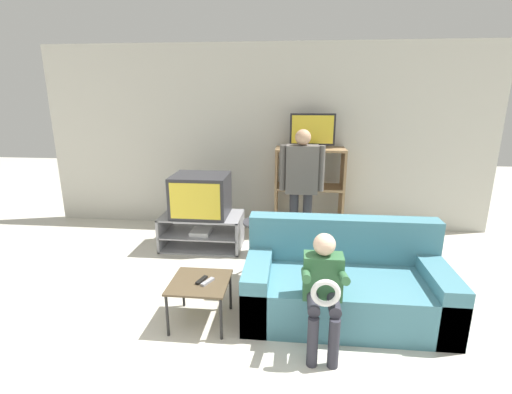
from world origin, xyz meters
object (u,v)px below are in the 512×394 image
(television_flat, at_px, (312,132))
(remote_control_black, at_px, (202,280))
(media_shelf, at_px, (309,191))
(television_main, at_px, (201,195))
(snack_table, at_px, (200,285))
(person_standing_adult, at_px, (302,180))
(folding_stool, at_px, (262,232))
(couch, at_px, (344,285))
(remote_control_white, at_px, (208,282))
(person_seated_child, at_px, (323,285))
(tv_stand, at_px, (202,231))

(television_flat, relative_size, remote_control_black, 4.17)
(media_shelf, bearing_deg, television_main, -154.56)
(snack_table, relative_size, person_standing_adult, 0.32)
(television_flat, bearing_deg, remote_control_black, -113.38)
(folding_stool, distance_m, person_standing_adult, 0.96)
(couch, bearing_deg, person_standing_adult, 106.07)
(folding_stool, distance_m, snack_table, 0.95)
(television_main, xyz_separation_m, remote_control_black, (0.40, -1.63, -0.29))
(remote_control_white, bearing_deg, couch, 40.38)
(folding_stool, distance_m, person_seated_child, 1.18)
(remote_control_white, bearing_deg, remote_control_black, -176.17)
(folding_stool, bearing_deg, snack_table, -119.51)
(couch, xyz_separation_m, person_seated_child, (-0.23, -0.51, 0.27))
(tv_stand, distance_m, television_main, 0.48)
(snack_table, bearing_deg, remote_control_black, 9.09)
(television_main, relative_size, television_flat, 1.15)
(remote_control_black, bearing_deg, folding_stool, 79.67)
(television_flat, height_order, remote_control_white, television_flat)
(folding_stool, height_order, couch, couch)
(television_flat, xyz_separation_m, couch, (0.24, -2.01, -1.16))
(tv_stand, relative_size, couch, 0.58)
(television_main, relative_size, folding_stool, 1.04)
(person_standing_adult, distance_m, person_seated_child, 1.87)
(tv_stand, xyz_separation_m, television_flat, (1.39, 0.66, 1.22))
(tv_stand, height_order, folding_stool, folding_stool)
(person_standing_adult, bearing_deg, tv_stand, 178.58)
(tv_stand, xyz_separation_m, couch, (1.63, -1.34, 0.06))
(snack_table, distance_m, person_standing_adult, 1.90)
(television_flat, xyz_separation_m, person_seated_child, (0.01, -2.52, -0.89))
(tv_stand, bearing_deg, snack_table, -76.64)
(television_main, relative_size, person_standing_adult, 0.45)
(television_flat, height_order, remote_control_black, television_flat)
(remote_control_black, height_order, couch, couch)
(person_standing_adult, bearing_deg, television_flat, 78.81)
(remote_control_white, bearing_deg, person_standing_adult, 89.85)
(media_shelf, height_order, remote_control_black, media_shelf)
(snack_table, bearing_deg, media_shelf, 66.65)
(person_standing_adult, xyz_separation_m, person_seated_child, (0.15, -1.82, -0.38))
(person_standing_adult, bearing_deg, folding_stool, -117.56)
(television_main, height_order, remote_control_black, television_main)
(television_main, bearing_deg, person_standing_adult, -1.78)
(tv_stand, relative_size, media_shelf, 0.84)
(snack_table, relative_size, couch, 0.28)
(couch, bearing_deg, television_flat, 96.84)
(tv_stand, xyz_separation_m, remote_control_black, (0.40, -1.62, 0.19))
(television_flat, height_order, person_seated_child, television_flat)
(television_flat, bearing_deg, couch, -83.16)
(media_shelf, xyz_separation_m, television_flat, (0.02, 0.00, 0.81))
(snack_table, distance_m, couch, 1.28)
(television_main, bearing_deg, person_seated_child, -53.02)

